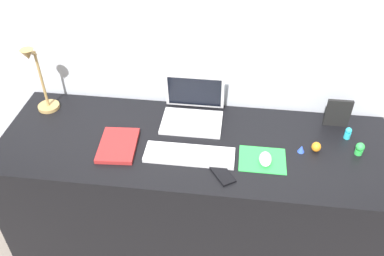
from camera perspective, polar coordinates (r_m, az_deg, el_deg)
The scene contains 15 objects.
ground_plane at distance 2.50m, azimuth 0.31°, elevation -14.96°, with size 6.00×6.00×0.00m, color slate.
back_wall at distance 2.27m, azimuth 1.46°, elevation 2.56°, with size 3.07×0.05×1.35m, color #B2B7C1.
desk at distance 2.21m, azimuth 0.34°, elevation -9.32°, with size 1.87×0.64×0.74m, color black.
laptop at distance 2.08m, azimuth 0.14°, elevation 2.70°, with size 0.30×0.25×0.21m.
keyboard at distance 1.88m, azimuth -0.36°, elevation -3.75°, with size 0.41×0.13×0.02m, color silver.
mousepad at distance 1.89m, azimuth 9.71°, elevation -4.35°, with size 0.21×0.17×0.00m, color green.
mouse at distance 1.87m, azimuth 10.13°, elevation -4.24°, with size 0.06×0.10×0.03m, color silver.
cell_phone at distance 1.80m, azimuth 4.24°, elevation -6.39°, with size 0.06×0.13×0.01m, color black.
desk_lamp at distance 2.19m, azimuth -20.38°, elevation 6.04°, with size 0.11×0.15×0.38m.
notebook_pad at distance 1.96m, azimuth -10.20°, elevation -2.37°, with size 0.17×0.24×0.02m, color maroon.
picture_frame at distance 2.13m, azimuth 19.56°, elevation 1.96°, with size 0.12×0.02×0.15m, color black.
toy_figurine_blue at distance 1.96m, azimuth 14.92°, elevation -2.88°, with size 0.03×0.03×0.04m, color blue.
toy_figurine_green at distance 2.02m, azimuth 22.21°, elevation -2.64°, with size 0.04×0.04×0.06m.
toy_figurine_cyan at distance 2.10m, azimuth 20.78°, elevation -0.65°, with size 0.03×0.03×0.06m.
toy_figurine_orange at distance 1.98m, azimuth 16.82°, elevation -2.52°, with size 0.04×0.04×0.05m, color orange.
Camera 1 is at (0.17, -1.46, 2.02)m, focal length 38.52 mm.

